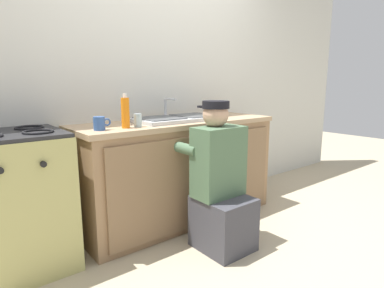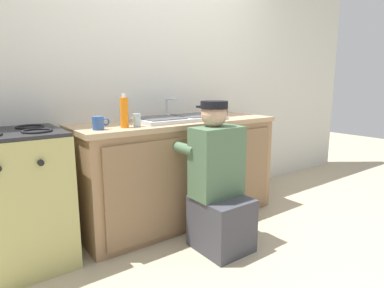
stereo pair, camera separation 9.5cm
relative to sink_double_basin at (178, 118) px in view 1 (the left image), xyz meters
The scene contains 11 objects.
ground_plane 0.97m from the sink_double_basin, 90.00° to the right, with size 12.00×12.00×0.00m, color tan.
back_wall 0.48m from the sink_double_basin, 90.00° to the left, with size 6.00×0.10×2.50m, color silver.
counter_cabinet 0.49m from the sink_double_basin, 90.00° to the right, with size 1.80×0.62×0.87m.
countertop 0.04m from the sink_double_basin, 90.00° to the right, with size 1.84×0.62×0.04m, color tan.
sink_double_basin is the anchor object (origin of this frame).
stove_range 1.39m from the sink_double_basin, behind, with size 0.63×0.62×0.94m.
plumber_person 0.78m from the sink_double_basin, 96.04° to the right, with size 0.42×0.61×1.10m.
water_glass 0.51m from the sink_double_basin, 162.02° to the right, with size 0.06×0.06×0.10m.
soap_bottle_orange 0.60m from the sink_double_basin, 165.51° to the right, with size 0.06×0.06×0.25m.
spice_bottle_pepper 0.57m from the sink_double_basin, ahead, with size 0.04×0.04×0.10m.
coffee_mug 0.78m from the sink_double_basin, 169.93° to the right, with size 0.13×0.08×0.09m.
Camera 1 is at (-1.65, -1.96, 1.24)m, focal length 30.00 mm.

